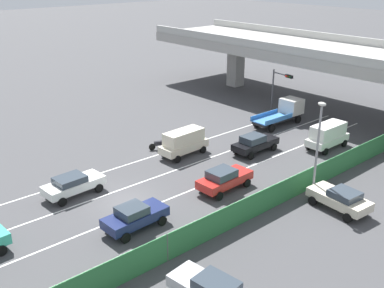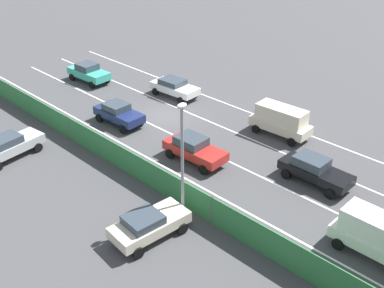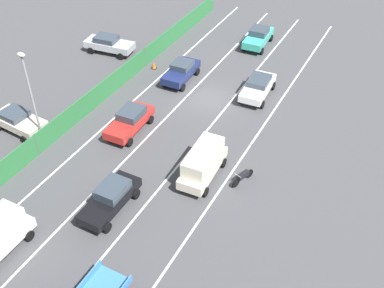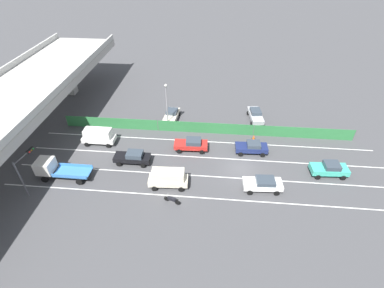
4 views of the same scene
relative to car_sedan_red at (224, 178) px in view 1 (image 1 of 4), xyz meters
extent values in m
plane|color=#424244|center=(-3.28, -6.52, -0.92)|extent=(300.00, 300.00, 0.00)
cube|color=silver|center=(-8.55, -1.62, -0.92)|extent=(0.14, 45.81, 0.01)
cube|color=silver|center=(-5.04, -1.62, -0.92)|extent=(0.14, 45.81, 0.01)
cube|color=silver|center=(-1.52, -1.62, -0.92)|extent=(0.14, 45.81, 0.01)
cube|color=silver|center=(1.99, -1.62, -0.92)|extent=(0.14, 45.81, 0.01)
cube|color=#A09E99|center=(-3.28, 23.29, 5.25)|extent=(56.01, 11.54, 1.17)
cube|color=#B2B2AD|center=(-3.28, 17.75, 6.28)|extent=(56.01, 0.30, 0.90)
cube|color=#A09E99|center=(-21.20, 23.29, 1.87)|extent=(1.70, 1.70, 5.58)
cube|color=#2D753D|center=(4.14, -1.62, -0.04)|extent=(0.06, 41.81, 1.75)
cylinder|color=#4C514C|center=(4.14, -8.58, -0.04)|extent=(0.10, 0.10, 1.75)
cylinder|color=#4C514C|center=(4.14, 5.35, -0.04)|extent=(0.10, 0.10, 1.75)
cube|color=red|center=(0.00, 0.09, -0.13)|extent=(1.93, 4.51, 0.63)
cube|color=#333D47|center=(0.01, -0.27, 0.47)|extent=(1.63, 2.03, 0.57)
cylinder|color=black|center=(-0.94, 1.57, -0.60)|extent=(0.24, 0.65, 0.64)
cylinder|color=black|center=(0.82, 1.63, -0.60)|extent=(0.24, 0.65, 0.64)
cylinder|color=black|center=(-0.83, -1.45, -0.60)|extent=(0.24, 0.65, 0.64)
cylinder|color=black|center=(0.94, -1.39, -0.60)|extent=(0.24, 0.65, 0.64)
cube|color=beige|center=(-7.01, 2.03, -0.11)|extent=(1.94, 4.58, 0.67)
cube|color=beige|center=(-7.01, 2.03, 0.78)|extent=(1.69, 3.76, 1.11)
cylinder|color=black|center=(-7.94, 3.52, -0.60)|extent=(0.25, 0.65, 0.64)
cylinder|color=black|center=(-6.23, 3.61, -0.60)|extent=(0.25, 0.65, 0.64)
cylinder|color=black|center=(-7.78, 0.46, -0.60)|extent=(0.25, 0.65, 0.64)
cylinder|color=black|center=(-6.07, 0.55, -0.60)|extent=(0.25, 0.65, 0.64)
cylinder|color=black|center=(-2.55, -15.43, -0.60)|extent=(0.25, 0.65, 0.64)
cube|color=black|center=(-3.34, 7.25, -0.15)|extent=(1.72, 4.55, 0.58)
cube|color=#333D47|center=(-3.33, 6.86, 0.44)|extent=(1.51, 2.00, 0.59)
cylinder|color=black|center=(-4.19, 8.79, -0.60)|extent=(0.22, 0.64, 0.64)
cylinder|color=black|center=(-2.48, 8.80, -0.60)|extent=(0.22, 0.64, 0.64)
cylinder|color=black|center=(-4.19, 5.70, -0.60)|extent=(0.22, 0.64, 0.64)
cylinder|color=black|center=(-2.48, 5.70, -0.60)|extent=(0.22, 0.64, 0.64)
cube|color=white|center=(-6.58, -8.72, -0.14)|extent=(2.08, 4.50, 0.60)
cube|color=#333D47|center=(-6.56, -8.98, 0.38)|extent=(1.72, 2.18, 0.45)
cylinder|color=black|center=(-7.57, -7.28, -0.60)|extent=(0.26, 0.65, 0.64)
cylinder|color=black|center=(-5.76, -7.17, -0.60)|extent=(0.26, 0.65, 0.64)
cylinder|color=black|center=(-7.39, -10.27, -0.60)|extent=(0.26, 0.65, 0.64)
cylinder|color=black|center=(-5.58, -10.16, -0.60)|extent=(0.26, 0.65, 0.64)
cube|color=silver|center=(0.27, 12.88, -0.12)|extent=(1.76, 4.45, 0.64)
cube|color=silver|center=(0.27, 12.88, 0.79)|extent=(1.55, 3.65, 1.16)
cylinder|color=black|center=(-0.61, 14.39, -0.60)|extent=(0.22, 0.64, 0.64)
cylinder|color=black|center=(1.15, 14.39, -0.60)|extent=(0.22, 0.64, 0.64)
cylinder|color=black|center=(-0.61, 11.37, -0.60)|extent=(0.22, 0.64, 0.64)
cylinder|color=black|center=(1.15, 11.37, -0.60)|extent=(0.22, 0.64, 0.64)
cube|color=navy|center=(0.11, -7.95, -0.12)|extent=(1.91, 4.27, 0.63)
cube|color=#333D47|center=(0.12, -8.20, 0.45)|extent=(1.61, 1.80, 0.52)
cylinder|color=black|center=(-0.82, -6.55, -0.60)|extent=(0.24, 0.65, 0.64)
cylinder|color=black|center=(0.92, -6.49, -0.60)|extent=(0.24, 0.65, 0.64)
cylinder|color=black|center=(-0.71, -9.41, -0.60)|extent=(0.24, 0.65, 0.64)
cylinder|color=black|center=(1.04, -9.34, -0.60)|extent=(0.24, 0.65, 0.64)
cube|color=black|center=(-6.73, 14.54, -0.19)|extent=(1.62, 6.23, 0.25)
cube|color=beige|center=(-6.73, 16.71, 0.72)|extent=(2.01, 1.87, 1.57)
cube|color=#3875BC|center=(-6.73, 13.53, -0.02)|extent=(2.02, 4.21, 0.10)
cube|color=#3875BC|center=(-7.70, 13.53, 0.20)|extent=(0.09, 4.21, 0.44)
cube|color=#3875BC|center=(-5.77, 13.52, 0.20)|extent=(0.09, 4.21, 0.44)
cylinder|color=black|center=(-7.73, 16.66, -0.52)|extent=(0.26, 0.80, 0.80)
cylinder|color=black|center=(-5.72, 16.65, -0.52)|extent=(0.26, 0.80, 0.80)
cylinder|color=black|center=(-7.74, 12.42, -0.52)|extent=(0.26, 0.80, 0.80)
cylinder|color=black|center=(-5.73, 12.42, -0.52)|extent=(0.26, 0.80, 0.80)
cylinder|color=black|center=(-9.31, 1.90, -0.62)|extent=(0.29, 0.60, 0.60)
cylinder|color=black|center=(-9.74, 0.62, -0.62)|extent=(0.29, 0.60, 0.60)
cube|color=black|center=(-9.53, 1.26, -0.34)|extent=(0.56, 0.96, 0.36)
cylinder|color=#B2B2B2|center=(-9.34, 1.79, 0.00)|extent=(0.58, 0.22, 0.03)
cube|color=#333D47|center=(8.68, -9.18, 0.45)|extent=(2.21, 1.75, 0.50)
cylinder|color=black|center=(6.76, -8.54, -0.60)|extent=(0.66, 0.30, 0.64)
cube|color=beige|center=(7.21, 3.79, -0.13)|extent=(4.35, 2.21, 0.61)
cube|color=#333D47|center=(7.60, 3.76, 0.40)|extent=(1.95, 1.78, 0.46)
cylinder|color=black|center=(5.70, 2.99, -0.60)|extent=(0.66, 0.27, 0.64)
cylinder|color=black|center=(5.86, 4.84, -0.60)|extent=(0.66, 0.27, 0.64)
cylinder|color=black|center=(8.55, 2.75, -0.60)|extent=(0.66, 0.27, 0.64)
cylinder|color=black|center=(8.71, 4.59, -0.60)|extent=(0.66, 0.27, 0.64)
cylinder|color=#47474C|center=(-9.96, 17.44, 1.54)|extent=(0.18, 0.18, 4.92)
cylinder|color=#47474C|center=(-8.63, 17.21, 3.70)|extent=(2.69, 0.58, 0.12)
cube|color=black|center=(-7.56, 17.03, 3.70)|extent=(0.99, 0.44, 0.32)
sphere|color=red|center=(-7.88, 16.92, 3.70)|extent=(0.20, 0.20, 0.20)
sphere|color=#3B2806|center=(-7.59, 16.87, 3.70)|extent=(0.20, 0.20, 0.20)
sphere|color=black|center=(-7.29, 16.82, 3.70)|extent=(0.20, 0.20, 0.20)
cylinder|color=gray|center=(4.99, 3.99, 2.46)|extent=(0.16, 0.16, 6.76)
ellipsoid|color=silver|center=(4.99, 3.99, 6.02)|extent=(0.60, 0.36, 0.28)
cone|color=orange|center=(3.21, -8.58, -0.57)|extent=(0.36, 0.36, 0.70)
cube|color=black|center=(3.21, -8.58, -0.90)|extent=(0.47, 0.47, 0.03)
camera|label=1|loc=(21.32, -21.77, 14.69)|focal=42.85mm
camera|label=2|loc=(19.45, 18.86, 15.51)|focal=43.88mm
camera|label=3|loc=(-17.03, 22.61, 20.44)|focal=44.19mm
camera|label=4|loc=(-30.14, -2.82, 22.98)|focal=26.57mm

